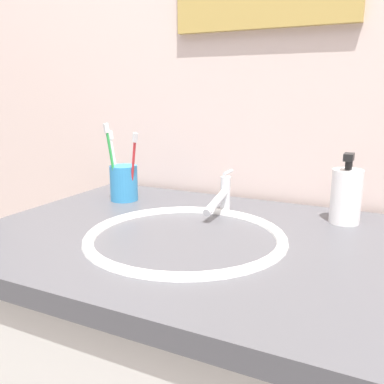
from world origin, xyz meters
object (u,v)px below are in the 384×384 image
object	(u,v)px
toothbrush_green	(111,158)
toothbrush_white	(114,159)
toothbrush_cup	(124,183)
soap_dispenser	(346,195)
faucet	(222,196)
toothbrush_red	(133,163)

from	to	relation	value
toothbrush_green	toothbrush_white	bearing A→B (deg)	119.25
toothbrush_cup	soap_dispenser	xyz separation A→B (m)	(0.57, 0.05, 0.02)
toothbrush_green	soap_dispenser	xyz separation A→B (m)	(0.58, 0.09, -0.06)
faucet	toothbrush_green	distance (m)	0.31
toothbrush_red	soap_dispenser	xyz separation A→B (m)	(0.53, 0.07, -0.05)
faucet	toothbrush_green	bearing A→B (deg)	-174.27
soap_dispenser	toothbrush_green	bearing A→B (deg)	-171.11
toothbrush_white	soap_dispenser	distance (m)	0.61
faucet	toothbrush_white	bearing A→B (deg)	177.59
toothbrush_red	soap_dispenser	world-z (taller)	toothbrush_red
toothbrush_green	toothbrush_cup	bearing A→B (deg)	74.94
toothbrush_white	toothbrush_green	bearing A→B (deg)	-60.75
toothbrush_white	soap_dispenser	world-z (taller)	toothbrush_white
faucet	toothbrush_white	size ratio (longest dim) A/B	0.84
soap_dispenser	toothbrush_red	bearing A→B (deg)	-172.88
toothbrush_white	toothbrush_cup	bearing A→B (deg)	-11.32
toothbrush_red	soap_dispenser	size ratio (longest dim) A/B	1.14
toothbrush_green	soap_dispenser	world-z (taller)	toothbrush_green
toothbrush_cup	toothbrush_green	distance (m)	0.08
faucet	toothbrush_white	xyz separation A→B (m)	(-0.33, 0.01, 0.06)
toothbrush_green	faucet	bearing A→B (deg)	5.73
faucet	toothbrush_white	distance (m)	0.33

